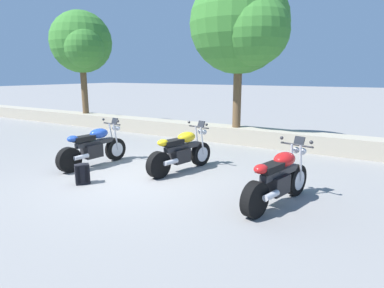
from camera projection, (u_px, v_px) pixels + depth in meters
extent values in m
plane|color=gray|center=(138.00, 177.00, 7.54)|extent=(120.00, 120.00, 0.00)
cube|color=#A89E89|center=(226.00, 134.00, 11.51)|extent=(36.00, 0.80, 0.55)
cylinder|color=black|center=(116.00, 149.00, 8.98)|extent=(0.20, 0.63, 0.62)
cylinder|color=black|center=(69.00, 160.00, 7.86)|extent=(0.24, 0.64, 0.62)
cylinder|color=silver|center=(116.00, 149.00, 8.98)|extent=(0.20, 0.40, 0.38)
cube|color=black|center=(92.00, 151.00, 8.36)|extent=(0.37, 0.51, 0.34)
cube|color=#2D2D30|center=(95.00, 143.00, 8.40)|extent=(0.25, 1.11, 0.12)
ellipsoid|color=#2347A8|center=(99.00, 133.00, 8.47)|extent=(0.39, 0.55, 0.26)
cube|color=black|center=(83.00, 139.00, 8.10)|extent=(0.32, 0.58, 0.12)
ellipsoid|color=#2347A8|center=(73.00, 139.00, 7.86)|extent=(0.25, 0.30, 0.16)
cylinder|color=#2D2D30|center=(112.00, 124.00, 8.77)|extent=(0.66, 0.10, 0.04)
sphere|color=silver|center=(115.00, 128.00, 8.95)|extent=(0.13, 0.13, 0.13)
sphere|color=silver|center=(118.00, 128.00, 8.87)|extent=(0.13, 0.13, 0.13)
cube|color=#26282D|center=(115.00, 121.00, 8.83)|extent=(0.21, 0.12, 0.18)
cylinder|color=silver|center=(81.00, 157.00, 7.94)|extent=(0.15, 0.39, 0.11)
cylinder|color=silver|center=(112.00, 136.00, 8.93)|extent=(0.06, 0.17, 0.73)
cylinder|color=silver|center=(116.00, 137.00, 8.82)|extent=(0.06, 0.17, 0.73)
sphere|color=#2D2D30|center=(103.00, 119.00, 8.89)|extent=(0.07, 0.07, 0.07)
sphere|color=#2D2D30|center=(118.00, 121.00, 8.54)|extent=(0.07, 0.07, 0.07)
cylinder|color=black|center=(201.00, 154.00, 8.45)|extent=(0.27, 0.64, 0.62)
cylinder|color=black|center=(159.00, 165.00, 7.43)|extent=(0.31, 0.64, 0.62)
cylinder|color=silver|center=(201.00, 154.00, 8.45)|extent=(0.24, 0.41, 0.38)
cube|color=black|center=(179.00, 155.00, 7.88)|extent=(0.42, 0.54, 0.34)
cube|color=#2D2D30|center=(182.00, 147.00, 7.91)|extent=(0.38, 1.10, 0.12)
ellipsoid|color=yellow|center=(187.00, 137.00, 7.97)|extent=(0.45, 0.58, 0.26)
cube|color=black|center=(172.00, 142.00, 7.64)|extent=(0.38, 0.60, 0.12)
ellipsoid|color=yellow|center=(163.00, 143.00, 7.42)|extent=(0.28, 0.32, 0.16)
cylinder|color=#2D2D30|center=(199.00, 127.00, 8.24)|extent=(0.65, 0.18, 0.04)
sphere|color=silver|center=(200.00, 131.00, 8.42)|extent=(0.13, 0.13, 0.13)
sphere|color=silver|center=(204.00, 132.00, 8.32)|extent=(0.13, 0.13, 0.13)
cube|color=#26282D|center=(201.00, 124.00, 8.30)|extent=(0.22, 0.14, 0.18)
cylinder|color=silver|center=(171.00, 162.00, 7.48)|extent=(0.19, 0.39, 0.11)
cylinder|color=silver|center=(197.00, 140.00, 8.41)|extent=(0.08, 0.17, 0.73)
cylinder|color=silver|center=(202.00, 141.00, 8.28)|extent=(0.08, 0.17, 0.73)
sphere|color=#2D2D30|center=(189.00, 122.00, 8.39)|extent=(0.07, 0.07, 0.07)
sphere|color=#2D2D30|center=(207.00, 125.00, 7.99)|extent=(0.07, 0.07, 0.07)
cylinder|color=black|center=(296.00, 180.00, 6.39)|extent=(0.28, 0.64, 0.62)
cylinder|color=black|center=(255.00, 200.00, 5.38)|extent=(0.32, 0.64, 0.62)
cylinder|color=silver|center=(296.00, 180.00, 6.39)|extent=(0.25, 0.41, 0.38)
cube|color=black|center=(276.00, 184.00, 5.83)|extent=(0.42, 0.54, 0.34)
cube|color=#2D2D30|center=(280.00, 172.00, 5.85)|extent=(0.40, 1.10, 0.12)
ellipsoid|color=red|center=(284.00, 159.00, 5.91)|extent=(0.45, 0.59, 0.26)
cube|color=black|center=(270.00, 168.00, 5.59)|extent=(0.38, 0.61, 0.12)
ellipsoid|color=red|center=(261.00, 169.00, 5.37)|extent=(0.28, 0.32, 0.16)
cylinder|color=#2D2D30|center=(297.00, 145.00, 6.18)|extent=(0.65, 0.19, 0.04)
sphere|color=silver|center=(296.00, 150.00, 6.35)|extent=(0.13, 0.13, 0.13)
sphere|color=silver|center=(303.00, 151.00, 6.26)|extent=(0.13, 0.13, 0.13)
cube|color=#26282D|center=(299.00, 141.00, 6.23)|extent=(0.22, 0.14, 0.18)
cylinder|color=silver|center=(271.00, 195.00, 5.43)|extent=(0.20, 0.40, 0.11)
cylinder|color=silver|center=(292.00, 162.00, 6.34)|extent=(0.08, 0.17, 0.73)
cylinder|color=silver|center=(301.00, 163.00, 6.22)|extent=(0.08, 0.17, 0.73)
sphere|color=#2D2D30|center=(282.00, 138.00, 6.33)|extent=(0.07, 0.07, 0.07)
sphere|color=#2D2D30|center=(311.00, 142.00, 5.92)|extent=(0.07, 0.07, 0.07)
cube|color=black|center=(82.00, 174.00, 7.04)|extent=(0.32, 0.35, 0.44)
cube|color=black|center=(82.00, 174.00, 7.16)|extent=(0.18, 0.23, 0.24)
ellipsoid|color=black|center=(82.00, 165.00, 7.00)|extent=(0.30, 0.33, 0.08)
cube|color=black|center=(79.00, 175.00, 6.91)|extent=(0.05, 0.06, 0.37)
cube|color=black|center=(87.00, 174.00, 6.98)|extent=(0.05, 0.06, 0.37)
cylinder|color=brown|center=(84.00, 90.00, 14.91)|extent=(0.28, 0.28, 2.18)
sphere|color=#387A2D|center=(81.00, 42.00, 14.47)|extent=(2.71, 2.71, 2.71)
sphere|color=#387A2D|center=(84.00, 47.00, 13.88)|extent=(1.76, 1.76, 1.76)
cylinder|color=brown|center=(237.00, 95.00, 10.98)|extent=(0.28, 0.28, 2.19)
sphere|color=#387A2D|center=(239.00, 23.00, 10.49)|extent=(3.23, 3.23, 3.23)
sphere|color=#387A2D|center=(255.00, 31.00, 9.79)|extent=(2.10, 2.10, 2.10)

